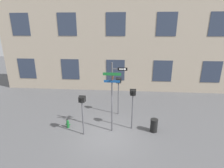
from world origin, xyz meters
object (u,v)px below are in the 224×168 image
pedestrian_signal_left (82,105)px  pedestrian_signal_across (118,86)px  trash_bin (154,125)px  street_sign_pole (113,92)px  pedestrian_signal_right (133,99)px  fire_hydrant (68,124)px

pedestrian_signal_left → pedestrian_signal_across: size_ratio=0.88×
trash_bin → pedestrian_signal_left: bearing=-171.1°
street_sign_pole → trash_bin: street_sign_pole is taller
pedestrian_signal_left → pedestrian_signal_across: 3.58m
pedestrian_signal_left → pedestrian_signal_right: (3.05, 0.94, 0.12)m
pedestrian_signal_right → pedestrian_signal_across: bearing=116.8°
pedestrian_signal_left → pedestrian_signal_right: pedestrian_signal_right is taller
street_sign_pole → pedestrian_signal_right: (1.23, 0.39, -0.56)m
street_sign_pole → pedestrian_signal_right: 1.40m
pedestrian_signal_right → pedestrian_signal_left: bearing=-162.9°
pedestrian_signal_across → trash_bin: (2.42, -2.23, -1.85)m
pedestrian_signal_left → fire_hydrant: pedestrian_signal_left is taller
street_sign_pole → fire_hydrant: bearing=177.2°
street_sign_pole → fire_hydrant: (-3.08, 0.15, -2.46)m
fire_hydrant → pedestrian_signal_right: bearing=3.2°
pedestrian_signal_left → trash_bin: 4.80m
street_sign_pole → trash_bin: size_ratio=5.20×
street_sign_pole → pedestrian_signal_left: 2.03m
pedestrian_signal_right → fire_hydrant: pedestrian_signal_right is taller
street_sign_pole → pedestrian_signal_right: bearing=17.5°
street_sign_pole → pedestrian_signal_across: street_sign_pole is taller
street_sign_pole → pedestrian_signal_right: size_ratio=1.64×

